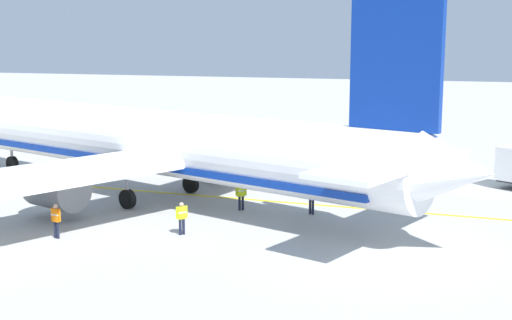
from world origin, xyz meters
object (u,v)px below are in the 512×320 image
crew_loader_right (56,218)px  crew_supervisor (312,196)px  airliner_foreground (148,142)px  crew_marshaller (182,216)px  crew_loader_left (241,194)px

crew_loader_right → crew_supervisor: size_ratio=0.96×
airliner_foreground → crew_loader_right: 9.48m
airliner_foreground → crew_supervisor: size_ratio=23.15×
crew_marshaller → crew_loader_left: size_ratio=1.00×
airliner_foreground → crew_supervisor: bearing=-93.3°
crew_loader_left → crew_loader_right: size_ratio=0.97×
crew_marshaller → crew_loader_left: (5.62, -0.99, -0.00)m
crew_loader_right → crew_marshaller: bearing=-64.8°
airliner_foreground → crew_loader_left: airliner_foreground is taller
airliner_foreground → crew_marshaller: airliner_foreground is taller
airliner_foreground → crew_loader_right: (-9.17, 0.16, -2.40)m
airliner_foreground → crew_loader_right: airliner_foreground is taller
crew_marshaller → crew_loader_left: bearing=-10.0°
airliner_foreground → crew_supervisor: 10.48m
crew_supervisor → crew_loader_left: bearing=96.1°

